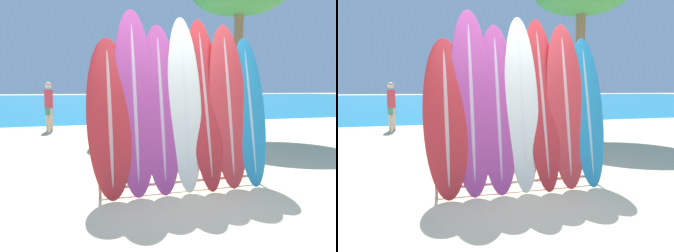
% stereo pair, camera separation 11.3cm
% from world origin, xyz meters
% --- Properties ---
extents(ground_plane, '(160.00, 160.00, 0.00)m').
position_xyz_m(ground_plane, '(0.00, 0.00, 0.00)').
color(ground_plane, beige).
extents(ocean_water, '(120.00, 60.00, 0.01)m').
position_xyz_m(ocean_water, '(0.00, 37.97, 0.00)').
color(ocean_water, teal).
rests_on(ocean_water, ground_plane).
extents(surfboard_rack, '(2.37, 0.04, 0.80)m').
position_xyz_m(surfboard_rack, '(0.08, 0.37, 0.44)').
color(surfboard_rack, gray).
rests_on(surfboard_rack, ground_plane).
extents(surfboard_slot_0, '(0.59, 0.52, 2.08)m').
position_xyz_m(surfboard_slot_0, '(-0.94, 0.39, 1.04)').
color(surfboard_slot_0, red).
rests_on(surfboard_slot_0, ground_plane).
extents(surfboard_slot_1, '(0.56, 0.52, 2.47)m').
position_xyz_m(surfboard_slot_1, '(-0.61, 0.43, 1.24)').
color(surfboard_slot_1, '#B23D8E').
rests_on(surfboard_slot_1, ground_plane).
extents(surfboard_slot_2, '(0.55, 0.52, 2.29)m').
position_xyz_m(surfboard_slot_2, '(-0.25, 0.42, 1.15)').
color(surfboard_slot_2, '#B23D8E').
rests_on(surfboard_slot_2, ground_plane).
extents(surfboard_slot_3, '(0.48, 0.52, 2.41)m').
position_xyz_m(surfboard_slot_3, '(0.09, 0.42, 1.21)').
color(surfboard_slot_3, silver).
rests_on(surfboard_slot_3, ground_plane).
extents(surfboard_slot_4, '(0.50, 0.70, 2.43)m').
position_xyz_m(surfboard_slot_4, '(0.41, 0.45, 1.21)').
color(surfboard_slot_4, red).
rests_on(surfboard_slot_4, ground_plane).
extents(surfboard_slot_5, '(0.58, 0.53, 2.35)m').
position_xyz_m(surfboard_slot_5, '(0.76, 0.42, 1.17)').
color(surfboard_slot_5, red).
rests_on(surfboard_slot_5, ground_plane).
extents(surfboard_slot_6, '(0.49, 0.54, 2.17)m').
position_xyz_m(surfboard_slot_6, '(1.10, 0.41, 1.08)').
color(surfboard_slot_6, teal).
rests_on(surfboard_slot_6, ground_plane).
extents(person_near_water, '(0.26, 0.21, 1.55)m').
position_xyz_m(person_near_water, '(1.43, 7.78, 0.84)').
color(person_near_water, beige).
rests_on(person_near_water, ground_plane).
extents(person_mid_beach, '(0.25, 0.25, 1.52)m').
position_xyz_m(person_mid_beach, '(-0.87, 4.34, 0.83)').
color(person_mid_beach, beige).
rests_on(person_mid_beach, ground_plane).
extents(person_far_left, '(0.27, 0.27, 1.62)m').
position_xyz_m(person_far_left, '(-2.05, 7.67, 0.88)').
color(person_far_left, beige).
rests_on(person_far_left, ground_plane).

